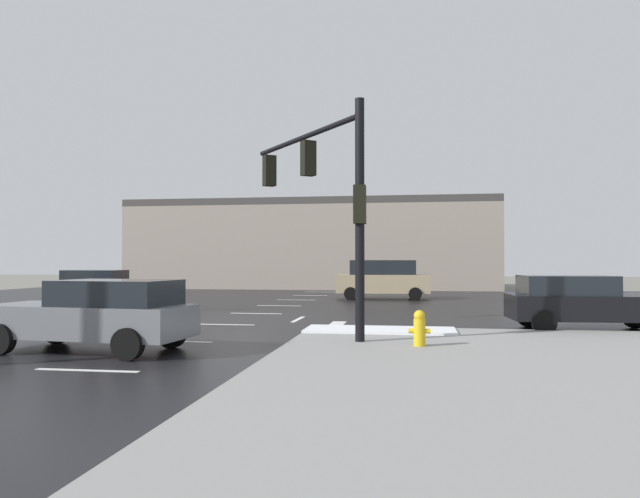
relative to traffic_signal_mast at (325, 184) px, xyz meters
name	(u,v)px	position (x,y,z in m)	size (l,w,h in m)	color
ground_plane	(241,319)	(-3.64, 4.86, -3.99)	(120.00, 120.00, 0.00)	slate
road_asphalt	(241,319)	(-3.64, 4.86, -3.98)	(44.00, 44.00, 0.02)	black
snow_strip_curbside	(380,330)	(1.36, 0.86, -3.82)	(4.00, 1.60, 0.06)	white
lane_markings	(266,323)	(-2.44, 3.49, -3.97)	(36.15, 36.15, 0.01)	silver
traffic_signal_mast	(325,184)	(0.00, 0.00, 0.00)	(3.71, 4.80, 5.70)	black
fire_hydrant	(419,328)	(2.37, -1.88, -3.46)	(0.48, 0.26, 0.79)	gold
strip_building_background	(313,245)	(-5.14, 29.15, -0.79)	(26.50, 8.00, 6.41)	gray
sedan_black	(584,302)	(7.06, 2.75, -3.14)	(4.61, 2.21, 1.58)	black
suv_tan	(383,279)	(0.69, 16.29, -2.90)	(4.89, 2.30, 2.03)	tan
sedan_red	(105,287)	(-11.44, 9.94, -3.14)	(4.54, 2.02, 1.58)	#B21919
sedan_grey	(96,314)	(-4.67, -2.98, -3.14)	(4.67, 2.38, 1.58)	slate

